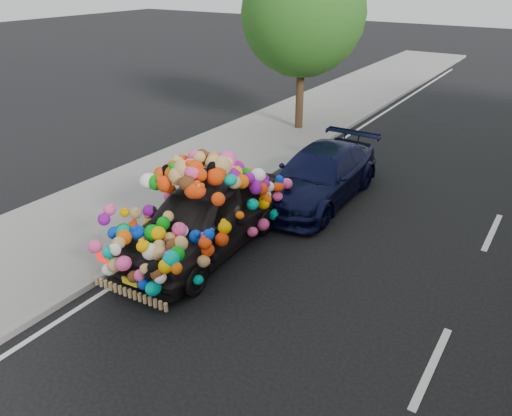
{
  "coord_description": "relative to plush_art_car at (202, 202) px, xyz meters",
  "views": [
    {
      "loc": [
        4.46,
        -6.21,
        5.4
      ],
      "look_at": [
        -0.17,
        0.99,
        1.25
      ],
      "focal_mm": 35.0,
      "sensor_mm": 36.0,
      "label": 1
    }
  ],
  "objects": [
    {
      "name": "sidewalk",
      "position": [
        -2.89,
        -0.9,
        -1.04
      ],
      "size": [
        4.0,
        60.0,
        0.12
      ],
      "primitive_type": "cube",
      "color": "gray",
      "rests_on": "ground"
    },
    {
      "name": "tree_near_sidewalk",
      "position": [
        -2.39,
        8.6,
        2.92
      ],
      "size": [
        4.2,
        4.2,
        6.13
      ],
      "color": "#332114",
      "rests_on": "ground"
    },
    {
      "name": "lane_markings",
      "position": [
        5.01,
        -0.9,
        -1.09
      ],
      "size": [
        6.0,
        50.0,
        0.01
      ],
      "primitive_type": null,
      "color": "silver",
      "rests_on": "ground"
    },
    {
      "name": "plush_art_car",
      "position": [
        0.0,
        0.0,
        0.0
      ],
      "size": [
        2.39,
        4.71,
        2.15
      ],
      "rotation": [
        0.0,
        0.0,
        0.06
      ],
      "color": "black",
      "rests_on": "ground"
    },
    {
      "name": "kerb",
      "position": [
        -0.94,
        -0.9,
        -1.03
      ],
      "size": [
        0.15,
        60.0,
        0.13
      ],
      "primitive_type": "cube",
      "color": "gray",
      "rests_on": "ground"
    },
    {
      "name": "navy_sedan",
      "position": [
        0.89,
        3.6,
        -0.45
      ],
      "size": [
        1.9,
        4.53,
        1.31
      ],
      "primitive_type": "imported",
      "rotation": [
        0.0,
        0.0,
        0.02
      ],
      "color": "#0B0F33",
      "rests_on": "ground"
    },
    {
      "name": "ground",
      "position": [
        1.41,
        -0.9,
        -1.1
      ],
      "size": [
        100.0,
        100.0,
        0.0
      ],
      "primitive_type": "plane",
      "color": "black",
      "rests_on": "ground"
    }
  ]
}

